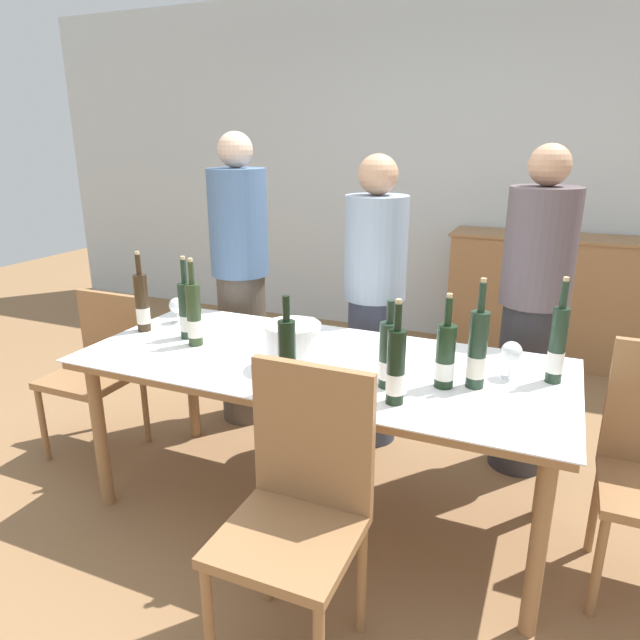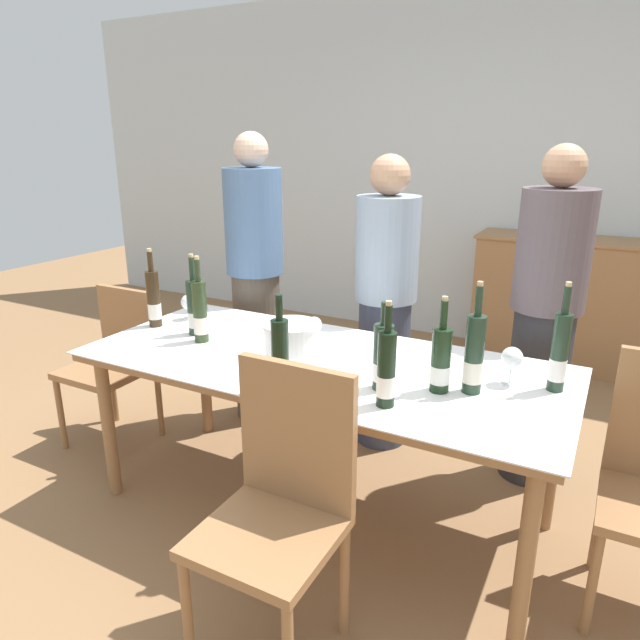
% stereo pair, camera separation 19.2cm
% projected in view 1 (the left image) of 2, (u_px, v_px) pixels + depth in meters
% --- Properties ---
extents(ground_plane, '(12.00, 12.00, 0.00)m').
position_uv_depth(ground_plane, '(320.00, 508.00, 2.67)').
color(ground_plane, olive).
extents(back_wall, '(8.00, 0.10, 2.80)m').
position_uv_depth(back_wall, '(453.00, 171.00, 4.64)').
color(back_wall, silver).
rests_on(back_wall, ground_plane).
extents(sideboard_cabinet, '(1.43, 0.46, 0.97)m').
position_uv_depth(sideboard_cabinet, '(544.00, 298.00, 4.36)').
color(sideboard_cabinet, '#996B42').
rests_on(sideboard_cabinet, ground_plane).
extents(dining_table, '(2.08, 0.90, 0.75)m').
position_uv_depth(dining_table, '(320.00, 374.00, 2.46)').
color(dining_table, '#996B42').
rests_on(dining_table, ground_plane).
extents(ice_bucket, '(0.24, 0.24, 0.19)m').
position_uv_depth(ice_bucket, '(292.00, 344.00, 2.34)').
color(ice_bucket, white).
rests_on(ice_bucket, dining_table).
extents(wine_bottle_0, '(0.06, 0.06, 0.42)m').
position_uv_depth(wine_bottle_0, '(557.00, 347.00, 2.18)').
color(wine_bottle_0, '#1E3323').
rests_on(wine_bottle_0, dining_table).
extents(wine_bottle_1, '(0.07, 0.07, 0.39)m').
position_uv_depth(wine_bottle_1, '(187.00, 311.00, 2.68)').
color(wine_bottle_1, '#1E3323').
rests_on(wine_bottle_1, dining_table).
extents(wine_bottle_2, '(0.07, 0.07, 0.37)m').
position_uv_depth(wine_bottle_2, '(445.00, 357.00, 2.15)').
color(wine_bottle_2, black).
rests_on(wine_bottle_2, dining_table).
extents(wine_bottle_3, '(0.07, 0.07, 0.37)m').
position_uv_depth(wine_bottle_3, '(287.00, 358.00, 2.10)').
color(wine_bottle_3, black).
rests_on(wine_bottle_3, dining_table).
extents(wine_bottle_4, '(0.07, 0.07, 0.40)m').
position_uv_depth(wine_bottle_4, '(194.00, 316.00, 2.58)').
color(wine_bottle_4, '#28381E').
rests_on(wine_bottle_4, dining_table).
extents(wine_bottle_5, '(0.07, 0.07, 0.40)m').
position_uv_depth(wine_bottle_5, '(142.00, 304.00, 2.78)').
color(wine_bottle_5, '#332314').
rests_on(wine_bottle_5, dining_table).
extents(wine_bottle_6, '(0.07, 0.07, 0.43)m').
position_uv_depth(wine_bottle_6, '(477.00, 351.00, 2.14)').
color(wine_bottle_6, '#1E3323').
rests_on(wine_bottle_6, dining_table).
extents(wine_bottle_7, '(0.07, 0.07, 0.39)m').
position_uv_depth(wine_bottle_7, '(396.00, 368.00, 2.01)').
color(wine_bottle_7, black).
rests_on(wine_bottle_7, dining_table).
extents(wine_bottle_8, '(0.08, 0.08, 0.34)m').
position_uv_depth(wine_bottle_8, '(389.00, 357.00, 2.15)').
color(wine_bottle_8, '#1E3323').
rests_on(wine_bottle_8, dining_table).
extents(wine_glass_0, '(0.08, 0.08, 0.15)m').
position_uv_depth(wine_glass_0, '(511.00, 353.00, 2.23)').
color(wine_glass_0, white).
rests_on(wine_glass_0, dining_table).
extents(wine_glass_1, '(0.08, 0.08, 0.13)m').
position_uv_depth(wine_glass_1, '(177.00, 306.00, 2.91)').
color(wine_glass_1, white).
rests_on(wine_glass_1, dining_table).
extents(wine_glass_2, '(0.07, 0.07, 0.14)m').
position_uv_depth(wine_glass_2, '(311.00, 326.00, 2.57)').
color(wine_glass_2, white).
rests_on(wine_glass_2, dining_table).
extents(chair_near_front, '(0.42, 0.42, 0.98)m').
position_uv_depth(chair_near_front, '(300.00, 497.00, 1.83)').
color(chair_near_front, '#996B42').
rests_on(chair_near_front, ground_plane).
extents(chair_left_end, '(0.42, 0.42, 0.86)m').
position_uv_depth(chair_left_end, '(100.00, 362.00, 3.09)').
color(chair_left_end, '#996B42').
rests_on(chair_left_end, ground_plane).
extents(person_host, '(0.33, 0.33, 1.69)m').
position_uv_depth(person_host, '(241.00, 284.00, 3.30)').
color(person_host, '#51473D').
rests_on(person_host, ground_plane).
extents(person_guest_left, '(0.33, 0.33, 1.58)m').
position_uv_depth(person_guest_left, '(373.00, 305.00, 3.08)').
color(person_guest_left, '#383F56').
rests_on(person_guest_left, ground_plane).
extents(person_guest_right, '(0.33, 0.33, 1.63)m').
position_uv_depth(person_guest_right, '(532.00, 317.00, 2.79)').
color(person_guest_right, '#2D2D33').
rests_on(person_guest_right, ground_plane).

